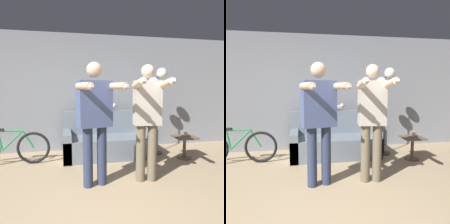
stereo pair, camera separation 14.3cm
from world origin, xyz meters
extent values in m
plane|color=tan|center=(0.00, 0.00, 0.00)|extent=(16.00, 16.00, 0.00)
cube|color=gray|center=(0.00, 2.77, 1.30)|extent=(10.00, 0.05, 2.60)
cube|color=slate|center=(0.41, 2.10, 0.21)|extent=(1.79, 0.82, 0.42)
cube|color=slate|center=(0.41, 2.44, 0.67)|extent=(1.79, 0.14, 0.50)
cube|color=slate|center=(-0.40, 2.10, 0.28)|extent=(0.16, 0.82, 0.56)
cube|color=slate|center=(1.23, 2.10, 0.28)|extent=(0.16, 0.82, 0.56)
cylinder|color=#2D3856|center=(-0.12, 0.79, 0.44)|extent=(0.14, 0.14, 0.87)
cylinder|color=#2D3856|center=(0.09, 0.84, 0.44)|extent=(0.14, 0.14, 0.87)
cube|color=#475684|center=(-0.02, 0.82, 1.20)|extent=(0.51, 0.32, 0.65)
sphere|color=#D8AD8C|center=(-0.02, 0.82, 1.67)|extent=(0.22, 0.22, 0.22)
cylinder|color=#D8AD8C|center=(-0.18, 0.52, 1.45)|extent=(0.19, 0.51, 0.09)
cube|color=white|center=(-0.13, 0.28, 1.45)|extent=(0.06, 0.12, 0.04)
cylinder|color=#D8AD8C|center=(0.26, 0.62, 1.45)|extent=(0.19, 0.51, 0.09)
cube|color=white|center=(0.31, 0.37, 1.45)|extent=(0.06, 0.12, 0.04)
cylinder|color=#6B604C|center=(0.68, 0.83, 0.44)|extent=(0.14, 0.14, 0.87)
cylinder|color=#6B604C|center=(0.86, 0.81, 0.44)|extent=(0.14, 0.14, 0.87)
cube|color=#B7B2A8|center=(0.77, 0.82, 1.20)|extent=(0.42, 0.27, 0.65)
sphere|color=beige|center=(0.77, 0.82, 1.66)|extent=(0.20, 0.20, 0.20)
cylinder|color=beige|center=(0.55, 0.59, 1.48)|extent=(0.15, 0.51, 0.15)
cube|color=white|center=(0.52, 0.35, 1.51)|extent=(0.05, 0.13, 0.05)
cylinder|color=beige|center=(0.93, 0.55, 1.48)|extent=(0.15, 0.51, 0.15)
cube|color=white|center=(0.90, 0.30, 1.51)|extent=(0.05, 0.13, 0.05)
ellipsoid|color=#B7AD9E|center=(0.50, 2.44, 0.98)|extent=(0.32, 0.11, 0.13)
sphere|color=#B7AD9E|center=(0.64, 2.44, 1.03)|extent=(0.10, 0.10, 0.10)
ellipsoid|color=#B7AD9E|center=(0.34, 2.45, 0.94)|extent=(0.18, 0.04, 0.04)
cone|color=#B7AD9E|center=(0.62, 2.42, 1.06)|extent=(0.03, 0.03, 0.03)
cone|color=#B7AD9E|center=(0.62, 2.45, 1.06)|extent=(0.03, 0.03, 0.03)
cylinder|color=black|center=(1.48, 2.09, 0.01)|extent=(0.28, 0.28, 0.02)
cylinder|color=black|center=(1.48, 2.09, 0.82)|extent=(0.03, 0.03, 1.64)
sphere|color=white|center=(1.58, 2.09, 1.72)|extent=(0.23, 0.23, 0.23)
sphere|color=white|center=(1.40, 2.09, 1.52)|extent=(0.23, 0.23, 0.23)
cylinder|color=brown|center=(1.90, 1.64, 0.01)|extent=(0.29, 0.29, 0.02)
cylinder|color=brown|center=(1.90, 1.64, 0.21)|extent=(0.06, 0.06, 0.42)
cube|color=brown|center=(1.90, 1.64, 0.44)|extent=(0.41, 0.41, 0.03)
cylinder|color=white|center=(1.94, 1.67, 0.50)|extent=(0.07, 0.07, 0.10)
torus|color=black|center=(-1.02, 1.97, 0.30)|extent=(0.60, 0.05, 0.60)
cylinder|color=#338E56|center=(-1.38, 1.97, 0.46)|extent=(0.39, 0.04, 0.37)
cylinder|color=#338E56|center=(-1.59, 1.97, 0.47)|extent=(0.10, 0.04, 0.37)
cylinder|color=#338E56|center=(-1.41, 1.97, 0.64)|extent=(0.42, 0.04, 0.05)
cylinder|color=#338E56|center=(-1.11, 1.97, 0.47)|extent=(0.21, 0.04, 0.35)
cube|color=black|center=(-1.62, 1.97, 0.67)|extent=(0.20, 0.07, 0.04)
camera|label=1|loc=(-0.42, -2.22, 1.44)|focal=35.00mm
camera|label=2|loc=(-0.28, -2.25, 1.44)|focal=35.00mm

